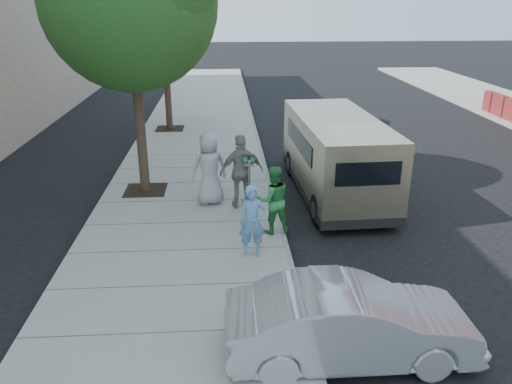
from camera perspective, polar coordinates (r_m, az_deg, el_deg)
ground at (r=12.87m, az=-3.73°, el=-3.98°), size 120.00×120.00×0.00m
sidewalk at (r=12.88m, az=-8.20°, el=-3.77°), size 5.00×60.00×0.15m
curb_face at (r=12.91m, az=2.68°, el=-3.50°), size 0.12×60.00×0.16m
tree_far at (r=21.79m, az=-10.49°, el=19.32°), size 3.92×3.80×6.49m
parking_meter at (r=13.11m, az=-0.80°, el=2.53°), size 0.33×0.13×1.55m
van at (r=14.80m, az=9.01°, el=4.31°), size 2.36×6.37×2.33m
sedan at (r=8.32m, az=10.73°, el=-14.45°), size 4.00×1.41×1.32m
person_officer at (r=10.83m, az=-0.43°, el=-3.39°), size 0.60×0.40×1.62m
person_green_shirt at (r=11.90m, az=1.96°, el=-0.90°), size 0.91×0.76×1.68m
person_gray_shirt at (r=13.63m, az=-5.35°, el=2.68°), size 1.12×0.88×2.01m
person_striped_polo at (r=13.33m, az=-1.66°, el=2.35°), size 1.26×0.73×2.02m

